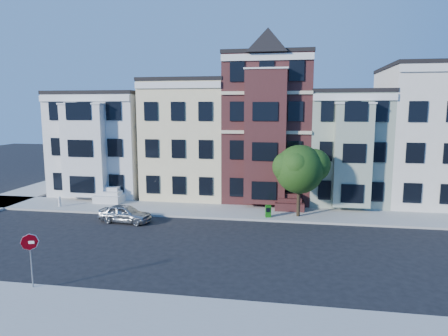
% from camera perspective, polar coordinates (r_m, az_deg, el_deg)
% --- Properties ---
extents(ground, '(120.00, 120.00, 0.00)m').
position_cam_1_polar(ground, '(22.50, 4.08, -11.83)').
color(ground, black).
extents(far_sidewalk, '(60.00, 4.00, 0.15)m').
position_cam_1_polar(far_sidewalk, '(30.09, 5.56, -6.45)').
color(far_sidewalk, '#9E9B93').
rests_on(far_sidewalk, ground).
extents(near_sidewalk, '(60.00, 4.00, 0.15)m').
position_cam_1_polar(near_sidewalk, '(15.26, 0.95, -21.93)').
color(near_sidewalk, '#9E9B93').
rests_on(near_sidewalk, ground).
extents(house_white, '(8.00, 9.00, 9.00)m').
position_cam_1_polar(house_white, '(39.49, -15.93, 3.35)').
color(house_white, silver).
rests_on(house_white, ground).
extents(house_yellow, '(7.00, 9.00, 10.00)m').
position_cam_1_polar(house_yellow, '(36.73, -4.58, 4.07)').
color(house_yellow, beige).
rests_on(house_yellow, ground).
extents(house_brown, '(7.00, 9.00, 12.00)m').
position_cam_1_polar(house_brown, '(35.61, 6.44, 5.52)').
color(house_brown, '#401C1B').
rests_on(house_brown, ground).
extents(house_green, '(6.00, 9.00, 9.00)m').
position_cam_1_polar(house_green, '(35.96, 16.81, 2.84)').
color(house_green, '#919E88').
rests_on(house_green, ground).
extents(house_cream, '(8.00, 9.00, 11.00)m').
position_cam_1_polar(house_cream, '(37.42, 27.59, 3.99)').
color(house_cream, silver).
rests_on(house_cream, ground).
extents(street_tree, '(7.04, 7.04, 6.34)m').
position_cam_1_polar(street_tree, '(28.73, 10.71, -0.65)').
color(street_tree, '#264C16').
rests_on(street_tree, far_sidewalk).
extents(parked_car, '(3.77, 1.82, 1.24)m').
position_cam_1_polar(parked_car, '(28.57, -13.95, -6.33)').
color(parked_car, '#9FA2A7').
rests_on(parked_car, ground).
extents(newspaper_box, '(0.45, 0.41, 0.86)m').
position_cam_1_polar(newspaper_box, '(28.73, 6.33, -6.14)').
color(newspaper_box, '#156211').
rests_on(newspaper_box, far_sidewalk).
extents(fire_hydrant, '(0.27, 0.27, 0.63)m').
position_cam_1_polar(fire_hydrant, '(34.20, -22.42, -4.57)').
color(fire_hydrant, silver).
rests_on(fire_hydrant, far_sidewalk).
extents(stop_sign, '(0.74, 0.29, 2.70)m').
position_cam_1_polar(stop_sign, '(19.35, -25.86, -11.40)').
color(stop_sign, '#A80008').
rests_on(stop_sign, near_sidewalk).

